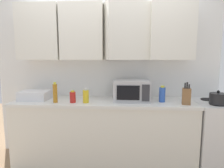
{
  "coord_description": "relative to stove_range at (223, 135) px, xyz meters",
  "views": [
    {
      "loc": [
        0.27,
        -2.84,
        1.48
      ],
      "look_at": [
        0.11,
        -0.25,
        1.12
      ],
      "focal_mm": 30.63,
      "sensor_mm": 36.0,
      "label": 1
    }
  ],
  "objects": [
    {
      "name": "stove_range",
      "position": [
        0.0,
        0.0,
        0.0
      ],
      "size": [
        0.76,
        0.64,
        0.91
      ],
      "color": "silver",
      "rests_on": "ground_plane"
    },
    {
      "name": "bottle_red_sauce",
      "position": [
        -1.99,
        -0.13,
        0.52
      ],
      "size": [
        0.08,
        0.08,
        0.16
      ],
      "color": "red",
      "rests_on": "counter_run"
    },
    {
      "name": "counter_run",
      "position": [
        -1.6,
        0.02,
        -0.0
      ],
      "size": [
        2.44,
        0.63,
        0.9
      ],
      "color": "white",
      "rests_on": "ground_plane"
    },
    {
      "name": "kettle",
      "position": [
        -0.17,
        -0.14,
        0.53
      ],
      "size": [
        0.2,
        0.2,
        0.17
      ],
      "color": "black",
      "rests_on": "stove_range"
    },
    {
      "name": "dish_rack",
      "position": [
        -2.57,
        0.02,
        0.51
      ],
      "size": [
        0.38,
        0.3,
        0.12
      ],
      "primitive_type": "cube",
      "color": "silver",
      "rests_on": "counter_run"
    },
    {
      "name": "knife_block",
      "position": [
        -0.55,
        -0.13,
        0.55
      ],
      "size": [
        0.13,
        0.14,
        0.28
      ],
      "color": "brown",
      "rests_on": "counter_run"
    },
    {
      "name": "microwave",
      "position": [
        -1.23,
        0.03,
        0.59
      ],
      "size": [
        0.48,
        0.37,
        0.28
      ],
      "color": "#B7B7BC",
      "rests_on": "counter_run"
    },
    {
      "name": "bottle_amber_vinegar",
      "position": [
        -2.22,
        -0.15,
        0.57
      ],
      "size": [
        0.06,
        0.06,
        0.27
      ],
      "color": "#AD701E",
      "rests_on": "counter_run"
    },
    {
      "name": "wall_back_with_cabinets",
      "position": [
        -1.6,
        0.25,
        1.12
      ],
      "size": [
        3.31,
        0.5,
        2.6
      ],
      "color": "white",
      "rests_on": "ground_plane"
    },
    {
      "name": "bottle_yellow_mustard",
      "position": [
        -1.82,
        -0.13,
        0.54
      ],
      "size": [
        0.08,
        0.08,
        0.19
      ],
      "color": "gold",
      "rests_on": "counter_run"
    },
    {
      "name": "bottle_blue_cleaner",
      "position": [
        -0.83,
        -0.02,
        0.55
      ],
      "size": [
        0.08,
        0.08,
        0.21
      ],
      "color": "#2D56B7",
      "rests_on": "counter_run"
    }
  ]
}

